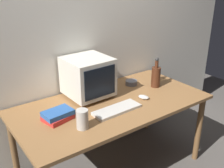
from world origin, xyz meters
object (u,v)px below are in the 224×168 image
(bottle_short, at_px, (156,75))
(keyboard, at_px, (117,110))
(computer_mouse, at_px, (144,97))
(book_stack, at_px, (58,115))
(cd_spindle, at_px, (131,83))
(bottle_tall, at_px, (156,76))
(metal_canister, at_px, (82,119))
(crt_monitor, at_px, (88,77))

(bottle_short, bearing_deg, keyboard, -158.64)
(computer_mouse, xyz_separation_m, bottle_short, (0.39, 0.24, 0.05))
(keyboard, bearing_deg, bottle_short, 20.03)
(book_stack, bearing_deg, cd_spindle, 12.47)
(computer_mouse, distance_m, book_stack, 0.80)
(computer_mouse, distance_m, bottle_tall, 0.33)
(cd_spindle, xyz_separation_m, metal_canister, (-0.82, -0.42, 0.05))
(bottle_tall, bearing_deg, keyboard, -163.67)
(computer_mouse, xyz_separation_m, book_stack, (-0.79, 0.12, 0.02))
(crt_monitor, distance_m, metal_canister, 0.56)
(keyboard, xyz_separation_m, bottle_short, (0.72, 0.28, 0.06))
(computer_mouse, relative_size, bottle_tall, 0.33)
(bottle_tall, bearing_deg, bottle_short, 44.69)
(crt_monitor, xyz_separation_m, bottle_short, (0.76, -0.10, -0.12))
(bottle_tall, xyz_separation_m, cd_spindle, (-0.16, 0.18, -0.09))
(crt_monitor, relative_size, computer_mouse, 3.99)
(bottle_short, bearing_deg, crt_monitor, 172.64)
(keyboard, xyz_separation_m, cd_spindle, (0.45, 0.36, 0.01))
(bottle_tall, bearing_deg, book_stack, -178.72)
(computer_mouse, bearing_deg, book_stack, 148.64)
(crt_monitor, height_order, cd_spindle, crt_monitor)
(keyboard, height_order, cd_spindle, cd_spindle)
(bottle_short, bearing_deg, bottle_tall, -135.31)
(bottle_tall, distance_m, book_stack, 1.08)
(book_stack, bearing_deg, crt_monitor, 28.32)
(cd_spindle, bearing_deg, bottle_short, -16.21)
(book_stack, relative_size, cd_spindle, 2.02)
(book_stack, relative_size, metal_canister, 1.61)
(cd_spindle, bearing_deg, metal_canister, -152.78)
(crt_monitor, height_order, metal_canister, crt_monitor)
(bottle_tall, height_order, bottle_short, bottle_tall)
(crt_monitor, distance_m, cd_spindle, 0.53)
(computer_mouse, height_order, bottle_tall, bottle_tall)
(bottle_tall, bearing_deg, crt_monitor, 163.29)
(keyboard, xyz_separation_m, computer_mouse, (0.33, 0.04, 0.01))
(keyboard, distance_m, metal_canister, 0.37)
(keyboard, bearing_deg, cd_spindle, 37.01)
(crt_monitor, xyz_separation_m, cd_spindle, (0.50, -0.02, -0.17))
(computer_mouse, height_order, bottle_short, bottle_short)
(computer_mouse, distance_m, metal_canister, 0.70)
(bottle_short, xyz_separation_m, book_stack, (-1.18, -0.12, -0.03))
(computer_mouse, bearing_deg, bottle_tall, 3.63)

